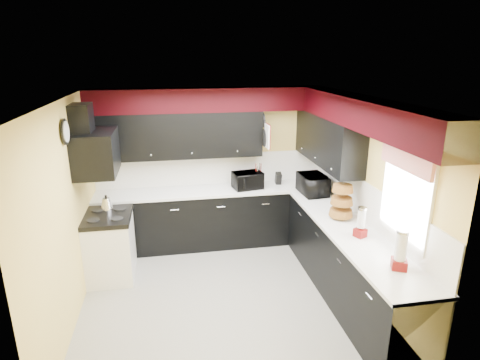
# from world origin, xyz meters

# --- Properties ---
(ground) EXTENTS (3.60, 3.60, 0.00)m
(ground) POSITION_xyz_m (0.00, 0.00, 0.00)
(ground) COLOR gray
(ground) RESTS_ON ground
(wall_back) EXTENTS (3.60, 0.06, 2.50)m
(wall_back) POSITION_xyz_m (0.00, 1.80, 1.25)
(wall_back) COLOR #E0C666
(wall_back) RESTS_ON ground
(wall_right) EXTENTS (0.06, 3.60, 2.50)m
(wall_right) POSITION_xyz_m (1.80, 0.00, 1.25)
(wall_right) COLOR #E0C666
(wall_right) RESTS_ON ground
(wall_left) EXTENTS (0.06, 3.60, 2.50)m
(wall_left) POSITION_xyz_m (-1.80, 0.00, 1.25)
(wall_left) COLOR #E0C666
(wall_left) RESTS_ON ground
(ceiling) EXTENTS (3.60, 3.60, 0.06)m
(ceiling) POSITION_xyz_m (0.00, 0.00, 2.50)
(ceiling) COLOR white
(ceiling) RESTS_ON wall_back
(cab_back) EXTENTS (3.60, 0.60, 0.90)m
(cab_back) POSITION_xyz_m (0.00, 1.50, 0.45)
(cab_back) COLOR black
(cab_back) RESTS_ON ground
(cab_right) EXTENTS (0.60, 3.00, 0.90)m
(cab_right) POSITION_xyz_m (1.50, -0.30, 0.45)
(cab_right) COLOR black
(cab_right) RESTS_ON ground
(counter_back) EXTENTS (3.62, 0.64, 0.04)m
(counter_back) POSITION_xyz_m (0.00, 1.50, 0.92)
(counter_back) COLOR white
(counter_back) RESTS_ON cab_back
(counter_right) EXTENTS (0.64, 3.02, 0.04)m
(counter_right) POSITION_xyz_m (1.50, -0.30, 0.92)
(counter_right) COLOR white
(counter_right) RESTS_ON cab_right
(splash_back) EXTENTS (3.60, 0.02, 0.50)m
(splash_back) POSITION_xyz_m (0.00, 1.79, 1.19)
(splash_back) COLOR white
(splash_back) RESTS_ON counter_back
(splash_right) EXTENTS (0.02, 3.60, 0.50)m
(splash_right) POSITION_xyz_m (1.79, 0.00, 1.19)
(splash_right) COLOR white
(splash_right) RESTS_ON counter_right
(upper_back) EXTENTS (2.60, 0.35, 0.70)m
(upper_back) POSITION_xyz_m (-0.50, 1.62, 1.80)
(upper_back) COLOR black
(upper_back) RESTS_ON wall_back
(upper_right) EXTENTS (0.35, 1.80, 0.70)m
(upper_right) POSITION_xyz_m (1.62, 0.90, 1.80)
(upper_right) COLOR black
(upper_right) RESTS_ON wall_right
(soffit_back) EXTENTS (3.60, 0.36, 0.35)m
(soffit_back) POSITION_xyz_m (0.00, 1.62, 2.33)
(soffit_back) COLOR black
(soffit_back) RESTS_ON wall_back
(soffit_right) EXTENTS (0.36, 3.24, 0.35)m
(soffit_right) POSITION_xyz_m (1.62, -0.18, 2.33)
(soffit_right) COLOR black
(soffit_right) RESTS_ON wall_right
(stove) EXTENTS (0.60, 0.75, 0.86)m
(stove) POSITION_xyz_m (-1.50, 0.75, 0.43)
(stove) COLOR white
(stove) RESTS_ON ground
(cooktop) EXTENTS (0.62, 0.77, 0.06)m
(cooktop) POSITION_xyz_m (-1.50, 0.75, 0.89)
(cooktop) COLOR black
(cooktop) RESTS_ON stove
(hood) EXTENTS (0.50, 0.78, 0.55)m
(hood) POSITION_xyz_m (-1.55, 0.75, 1.78)
(hood) COLOR black
(hood) RESTS_ON wall_left
(hood_duct) EXTENTS (0.24, 0.40, 0.40)m
(hood_duct) POSITION_xyz_m (-1.68, 0.75, 2.20)
(hood_duct) COLOR black
(hood_duct) RESTS_ON wall_left
(window) EXTENTS (0.03, 0.86, 0.96)m
(window) POSITION_xyz_m (1.79, -0.90, 1.55)
(window) COLOR white
(window) RESTS_ON wall_right
(valance) EXTENTS (0.04, 0.88, 0.20)m
(valance) POSITION_xyz_m (1.73, -0.90, 1.95)
(valance) COLOR red
(valance) RESTS_ON wall_right
(pan_top) EXTENTS (0.03, 0.22, 0.40)m
(pan_top) POSITION_xyz_m (0.82, 1.55, 2.00)
(pan_top) COLOR black
(pan_top) RESTS_ON upper_back
(pan_mid) EXTENTS (0.03, 0.28, 0.46)m
(pan_mid) POSITION_xyz_m (0.82, 1.42, 1.75)
(pan_mid) COLOR black
(pan_mid) RESTS_ON upper_back
(pan_low) EXTENTS (0.03, 0.24, 0.42)m
(pan_low) POSITION_xyz_m (0.82, 1.68, 1.72)
(pan_low) COLOR black
(pan_low) RESTS_ON upper_back
(cut_board) EXTENTS (0.03, 0.26, 0.35)m
(cut_board) POSITION_xyz_m (0.83, 1.30, 1.80)
(cut_board) COLOR white
(cut_board) RESTS_ON upper_back
(baskets) EXTENTS (0.27, 0.27, 0.50)m
(baskets) POSITION_xyz_m (1.52, 0.05, 1.18)
(baskets) COLOR brown
(baskets) RESTS_ON upper_right
(clock) EXTENTS (0.03, 0.30, 0.30)m
(clock) POSITION_xyz_m (-1.77, 0.25, 2.15)
(clock) COLOR black
(clock) RESTS_ON wall_left
(deco_plate) EXTENTS (0.03, 0.24, 0.24)m
(deco_plate) POSITION_xyz_m (1.77, -0.35, 2.25)
(deco_plate) COLOR white
(deco_plate) RESTS_ON wall_right
(toaster_oven) EXTENTS (0.51, 0.45, 0.26)m
(toaster_oven) POSITION_xyz_m (0.57, 1.45, 1.07)
(toaster_oven) COLOR black
(toaster_oven) RESTS_ON counter_back
(microwave) EXTENTS (0.39, 0.55, 0.30)m
(microwave) POSITION_xyz_m (1.49, 1.02, 1.09)
(microwave) COLOR black
(microwave) RESTS_ON counter_right
(utensil_crock) EXTENTS (0.19, 0.19, 0.17)m
(utensil_crock) POSITION_xyz_m (0.74, 1.46, 1.02)
(utensil_crock) COLOR silver
(utensil_crock) RESTS_ON counter_back
(knife_block) EXTENTS (0.09, 0.13, 0.19)m
(knife_block) POSITION_xyz_m (1.10, 1.57, 1.04)
(knife_block) COLOR black
(knife_block) RESTS_ON counter_back
(kettle) EXTENTS (0.20, 0.20, 0.15)m
(kettle) POSITION_xyz_m (-1.53, 0.99, 1.00)
(kettle) COLOR silver
(kettle) RESTS_ON cooktop
(dispenser_a) EXTENTS (0.16, 0.16, 0.32)m
(dispenser_a) POSITION_xyz_m (1.51, -0.52, 1.10)
(dispenser_a) COLOR #59020D
(dispenser_a) RESTS_ON counter_right
(dispenser_b) EXTENTS (0.19, 0.19, 0.39)m
(dispenser_b) POSITION_xyz_m (1.56, -1.27, 1.13)
(dispenser_b) COLOR maroon
(dispenser_b) RESTS_ON counter_right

